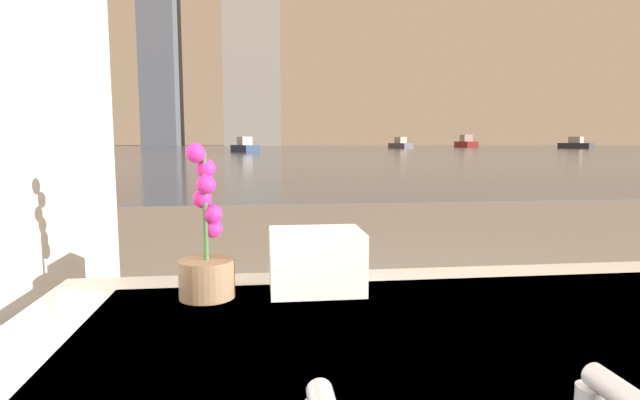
# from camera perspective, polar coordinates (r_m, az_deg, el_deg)

# --- Properties ---
(potted_orchid) EXTENTS (0.14, 0.14, 0.39)m
(potted_orchid) POSITION_cam_1_polar(r_m,az_deg,el_deg) (1.29, -12.82, -6.23)
(potted_orchid) COLOR #8C6B4C
(potted_orchid) RESTS_ON bathtub
(towel_stack) EXTENTS (0.24, 0.19, 0.16)m
(towel_stack) POSITION_cam_1_polar(r_m,az_deg,el_deg) (1.32, -0.44, -6.91)
(towel_stack) COLOR white
(towel_stack) RESTS_ON bathtub
(harbor_water) EXTENTS (180.00, 110.00, 0.01)m
(harbor_water) POSITION_cam_1_polar(r_m,az_deg,el_deg) (62.38, -6.44, 5.78)
(harbor_water) COLOR slate
(harbor_water) RESTS_ON ground_plane
(harbor_boat_0) EXTENTS (2.61, 4.46, 1.58)m
(harbor_boat_0) POSITION_cam_1_polar(r_m,az_deg,el_deg) (70.93, 9.18, 6.29)
(harbor_boat_0) COLOR #4C4C51
(harbor_boat_0) RESTS_ON harbor_water
(harbor_boat_1) EXTENTS (2.58, 4.24, 1.51)m
(harbor_boat_1) POSITION_cam_1_polar(r_m,az_deg,el_deg) (83.10, -30.15, 5.50)
(harbor_boat_1) COLOR #335647
(harbor_boat_1) RESTS_ON harbor_water
(harbor_boat_2) EXTENTS (2.64, 3.83, 1.36)m
(harbor_boat_2) POSITION_cam_1_polar(r_m,az_deg,el_deg) (44.82, -8.62, 6.03)
(harbor_boat_2) COLOR navy
(harbor_boat_2) RESTS_ON harbor_water
(harbor_boat_3) EXTENTS (1.94, 5.59, 2.09)m
(harbor_boat_3) POSITION_cam_1_polar(r_m,az_deg,el_deg) (87.16, 16.34, 6.28)
(harbor_boat_3) COLOR maroon
(harbor_boat_3) RESTS_ON harbor_water
(harbor_boat_4) EXTENTS (3.48, 4.49, 1.62)m
(harbor_boat_4) POSITION_cam_1_polar(r_m,az_deg,el_deg) (77.79, 27.18, 5.68)
(harbor_boat_4) COLOR #2D2D33
(harbor_boat_4) RESTS_ON harbor_water
(skyline_tower_0) EXTENTS (9.47, 11.80, 42.69)m
(skyline_tower_0) POSITION_cam_1_polar(r_m,az_deg,el_deg) (128.10, -28.04, 15.08)
(skyline_tower_0) COLOR slate
(skyline_tower_0) RESTS_ON ground_plane
(skyline_tower_2) EXTENTS (12.63, 10.02, 37.08)m
(skyline_tower_2) POSITION_cam_1_polar(r_m,az_deg,el_deg) (119.68, -7.79, 15.07)
(skyline_tower_2) COLOR gray
(skyline_tower_2) RESTS_ON ground_plane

